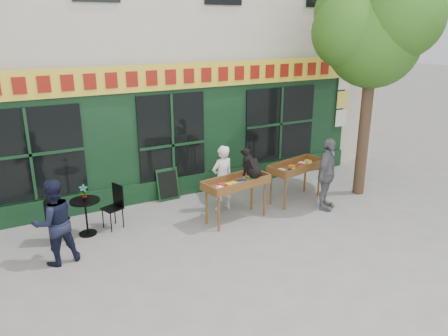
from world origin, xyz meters
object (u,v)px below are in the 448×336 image
at_px(book_cart_center, 236,185).
at_px(man_right, 327,174).
at_px(woman, 222,178).
at_px(bistro_table, 86,210).
at_px(man_left, 54,222).
at_px(book_cart_right, 296,169).
at_px(dog, 252,163).

xyz_separation_m(book_cart_center, man_right, (2.15, -0.46, 0.04)).
xyz_separation_m(woman, man_right, (2.15, -1.11, 0.08)).
bearing_deg(bistro_table, man_left, -127.87).
height_order(book_cart_right, man_left, man_left).
relative_size(book_cart_right, man_left, 1.00).
bearing_deg(book_cart_center, man_right, -21.50).
height_order(dog, woman, dog).
xyz_separation_m(book_cart_right, bistro_table, (-4.93, 0.53, -0.28)).
xyz_separation_m(dog, bistro_table, (-3.43, 0.88, -0.75)).
relative_size(book_cart_center, dog, 2.64).
relative_size(book_cart_center, woman, 1.02).
relative_size(dog, man_right, 0.35).
bearing_deg(man_left, dog, 170.70).
distance_m(dog, woman, 0.94).
height_order(book_cart_right, bistro_table, book_cart_right).
height_order(book_cart_center, book_cart_right, same).
relative_size(dog, woman, 0.39).
distance_m(dog, book_cart_right, 1.61).
xyz_separation_m(woman, bistro_table, (-3.08, 0.18, -0.23)).
relative_size(book_cart_right, bistro_table, 2.11).
bearing_deg(book_cart_right, bistro_table, 160.20).
distance_m(book_cart_right, man_right, 0.81).
xyz_separation_m(book_cart_center, woman, (0.00, 0.65, -0.04)).
bearing_deg(bistro_table, woman, -3.27).
relative_size(man_right, bistro_table, 2.26).
bearing_deg(dog, book_cart_center, 162.33).
height_order(book_cart_right, man_right, man_right).
bearing_deg(dog, bistro_table, 156.12).
distance_m(woman, man_left, 3.85).
xyz_separation_m(book_cart_center, man_left, (-3.78, -0.07, -0.02)).
bearing_deg(man_right, man_left, 142.67).
bearing_deg(man_right, dog, 133.67).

